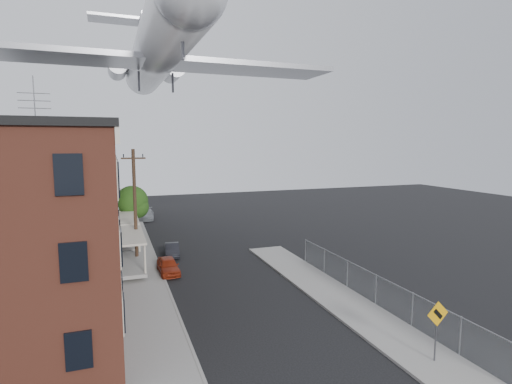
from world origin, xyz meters
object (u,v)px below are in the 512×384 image
at_px(car_far, 146,214).
at_px(car_near, 168,266).
at_px(car_mid, 172,250).
at_px(utility_pole, 135,206).
at_px(warning_sign, 437,322).
at_px(airplane, 156,53).
at_px(street_tree, 133,203).

bearing_deg(car_far, car_near, -85.25).
bearing_deg(car_mid, utility_pole, -147.19).
bearing_deg(utility_pole, car_near, -56.37).
xyz_separation_m(warning_sign, airplane, (-9.07, 21.18, 14.70)).
height_order(street_tree, car_mid, street_tree).
distance_m(car_near, car_far, 21.97).
relative_size(warning_sign, car_far, 0.64).
xyz_separation_m(warning_sign, utility_pole, (-11.20, 19.03, 2.79)).
xyz_separation_m(warning_sign, street_tree, (-10.87, 28.95, 1.57)).
distance_m(street_tree, car_mid, 9.29).
bearing_deg(car_mid, street_tree, 112.81).
xyz_separation_m(utility_pole, car_mid, (2.92, 1.49, -4.15)).
height_order(car_near, car_far, car_far).
distance_m(warning_sign, street_tree, 30.96).
distance_m(street_tree, car_near, 13.35).
bearing_deg(utility_pole, car_mid, 27.10).
distance_m(utility_pole, airplane, 12.29).
xyz_separation_m(utility_pole, airplane, (2.13, 2.15, 11.91)).
relative_size(street_tree, car_near, 1.50).
relative_size(utility_pole, car_far, 2.06).
xyz_separation_m(warning_sign, car_near, (-9.20, 16.02, -1.29)).
relative_size(car_near, airplane, 0.11).
height_order(utility_pole, car_far, utility_pole).
distance_m(car_far, airplane, 23.18).
bearing_deg(utility_pole, warning_sign, -59.52).
distance_m(warning_sign, car_near, 18.52).
xyz_separation_m(car_near, airplane, (0.13, 5.16, 16.00)).
height_order(utility_pole, street_tree, utility_pole).
distance_m(utility_pole, car_mid, 5.29).
bearing_deg(airplane, warning_sign, -66.82).
bearing_deg(car_far, car_mid, -82.39).
height_order(street_tree, car_near, street_tree).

